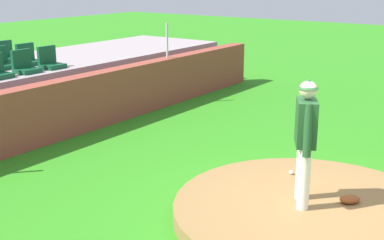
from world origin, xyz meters
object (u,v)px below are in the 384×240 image
object	(u,v)px
stadium_chair_9	(28,58)
stadium_chair_14	(6,55)
stadium_chair_4	(50,61)
stadium_chair_3	(25,66)
baseball	(291,172)
pitcher	(305,133)
fielding_glove	(350,199)
stadium_chair_8	(1,62)

from	to	relation	value
stadium_chair_9	stadium_chair_14	size ratio (longest dim) A/B	1.00
stadium_chair_14	stadium_chair_4	bearing A→B (deg)	89.25
stadium_chair_3	stadium_chair_4	xyz separation A→B (m)	(0.70, 0.00, 0.00)
baseball	stadium_chair_9	distance (m)	7.22
pitcher	fielding_glove	xyz separation A→B (m)	(0.40, -0.55, -0.97)
fielding_glove	stadium_chair_3	bearing A→B (deg)	-51.83
fielding_glove	pitcher	bearing A→B (deg)	-13.42
stadium_chair_3	stadium_chair_4	bearing A→B (deg)	-180.00
baseball	stadium_chair_8	xyz separation A→B (m)	(-0.21, 7.15, 1.13)
pitcher	stadium_chair_4	world-z (taller)	pitcher
stadium_chair_3	stadium_chair_14	distance (m)	1.81
fielding_glove	stadium_chair_9	size ratio (longest dim) A/B	0.60
pitcher	stadium_chair_14	bearing A→B (deg)	52.26
fielding_glove	stadium_chair_9	xyz separation A→B (m)	(1.03, 8.24, 1.11)
baseball	fielding_glove	size ratio (longest dim) A/B	0.25
fielding_glove	stadium_chair_4	distance (m)	7.57
stadium_chair_3	stadium_chair_8	xyz separation A→B (m)	(-0.01, 0.85, 0.00)
baseball	stadium_chair_3	xyz separation A→B (m)	(-0.20, 6.30, 1.13)
stadium_chair_8	stadium_chair_9	distance (m)	0.73
stadium_chair_3	stadium_chair_14	bearing A→B (deg)	-113.36
stadium_chair_3	pitcher	bearing A→B (deg)	84.07
pitcher	stadium_chair_4	bearing A→B (deg)	50.19
pitcher	stadium_chair_3	world-z (taller)	pitcher
stadium_chair_8	pitcher	bearing A→B (deg)	84.77
stadium_chair_3	stadium_chair_14	xyz separation A→B (m)	(0.72, 1.66, 0.00)
stadium_chair_4	stadium_chair_14	world-z (taller)	same
stadium_chair_9	fielding_glove	bearing A→B (deg)	82.86
pitcher	stadium_chair_9	distance (m)	7.82
stadium_chair_9	stadium_chair_14	world-z (taller)	same
pitcher	baseball	world-z (taller)	pitcher
stadium_chair_3	fielding_glove	bearing A→B (deg)	87.58
stadium_chair_3	stadium_chair_8	size ratio (longest dim) A/B	1.00
baseball	fielding_glove	world-z (taller)	fielding_glove
pitcher	fielding_glove	world-z (taller)	pitcher
pitcher	stadium_chair_8	xyz separation A→B (m)	(0.71, 7.73, 0.14)
fielding_glove	stadium_chair_4	world-z (taller)	stadium_chair_4
stadium_chair_14	stadium_chair_9	bearing A→B (deg)	89.96
baseball	stadium_chair_9	size ratio (longest dim) A/B	0.15
pitcher	stadium_chair_3	xyz separation A→B (m)	(0.71, 6.87, 0.14)
pitcher	stadium_chair_8	world-z (taller)	pitcher
pitcher	fielding_glove	distance (m)	1.19
baseball	stadium_chair_14	xyz separation A→B (m)	(0.52, 7.96, 1.13)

